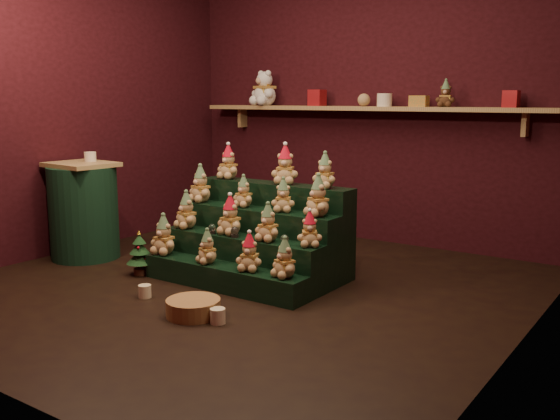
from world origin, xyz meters
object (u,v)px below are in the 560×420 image
Objects in this scene: wicker_basket at (193,308)px; mug_right at (218,316)px; riser_tier_front at (223,277)px; brown_bear at (446,94)px; mug_left at (145,291)px; white_bear at (265,84)px; snow_globe_b at (235,232)px; side_table at (84,211)px; snow_globe_a at (212,229)px; mini_christmas_tree at (140,253)px; snow_globe_c at (285,240)px.

mug_right is at bearing -4.08° from wicker_basket.
riser_tier_front is 6.07× the size of brown_bear.
mug_left is 0.94× the size of mug_right.
riser_tier_front is 2.65m from white_bear.
snow_globe_b is 0.10× the size of side_table.
snow_globe_a reaches higher than mug_left.
mug_left is at bearing 172.56° from mug_right.
mug_right is (0.68, -0.74, -0.35)m from snow_globe_a.
riser_tier_front reaches higher than mug_right.
white_bear is at bearing 119.81° from snow_globe_b.
white_bear is at bearing 97.08° from mini_christmas_tree.
snow_globe_a is at bearing -134.89° from brown_bear.
mini_christmas_tree reaches higher than mug_right.
wicker_basket is at bearing -57.76° from snow_globe_a.
snow_globe_b reaches higher than snow_globe_a.
brown_bear is at bearing 62.86° from mug_left.
white_bear reaches higher than snow_globe_a.
mug_left is (1.27, -0.49, -0.37)m from side_table.
snow_globe_a is 0.68m from snow_globe_c.
brown_bear is at bearing 75.07° from snow_globe_c.
wicker_basket is 0.78× the size of white_bear.
riser_tier_front reaches higher than wicker_basket.
snow_globe_c is at bearing -0.00° from snow_globe_b.
snow_globe_c reaches higher than riser_tier_front.
mug_left is at bearing -116.08° from snow_globe_b.
white_bear is (-1.26, 2.51, 1.49)m from wicker_basket.
side_table is at bearing -175.93° from snow_globe_c.
snow_globe_c is at bearing 72.57° from wicker_basket.
side_table is at bearing -154.42° from brown_bear.
side_table is at bearing -88.41° from white_bear.
wicker_basket is at bearing -117.67° from brown_bear.
snow_globe_c is 0.87× the size of mug_left.
snow_globe_c is 0.22× the size of wicker_basket.
brown_bear is at bearing 17.61° from white_bear.
mug_right is at bearing -42.09° from white_bear.
snow_globe_a is 0.92× the size of snow_globe_b.
mug_left is (0.46, -0.38, -0.13)m from mini_christmas_tree.
mug_left is 2.94m from white_bear.
side_table is at bearing 162.39° from wicker_basket.
snow_globe_c is 2.12m from brown_bear.
white_bear reaches higher than wicker_basket.
snow_globe_b reaches higher than riser_tier_front.
snow_globe_c is at bearing -116.95° from brown_bear.
wicker_basket is 3.18m from white_bear.
mini_christmas_tree is 1.32m from mug_right.
riser_tier_front is at bearing 56.05° from mug_left.
side_table is 1.87× the size of white_bear.
brown_bear is (1.96, 0.00, -0.11)m from white_bear.
brown_bear reaches higher than snow_globe_a.
side_table is 1.41m from mug_left.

